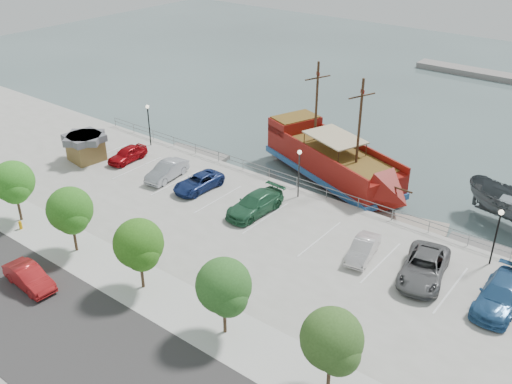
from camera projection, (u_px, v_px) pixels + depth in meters
The scene contains 27 objects.
ground at pixel (250, 239), 44.07m from camera, with size 160.00×160.00×0.00m, color #3E4C4B.
street at pixel (77, 345), 32.42m from camera, with size 100.00×8.00×0.04m, color #332F2F.
sidewalk at pixel (154, 293), 36.61m from camera, with size 100.00×4.00×0.05m, color #BCBCBA.
seawall_railing at pixel (307, 185), 48.81m from camera, with size 50.00×0.06×1.00m.
pirate_ship at pixel (341, 167), 51.43m from camera, with size 17.63×10.40×10.96m.
patrol_boat at pixel (510, 209), 45.30m from camera, with size 2.92×7.77×3.01m, color #494F52.
dock_west at pixel (198, 153), 58.05m from camera, with size 6.67×1.90×0.38m, color slate.
dock_mid at pixel (402, 223), 45.91m from camera, with size 7.16×2.04×0.41m, color gray.
dock_east at pixel (500, 256), 41.72m from camera, with size 7.76×2.22×0.44m, color slate.
shed at pixel (85, 147), 54.09m from camera, with size 3.55×3.55×2.58m.
street_sedan at pixel (29, 277), 36.94m from camera, with size 1.50×4.31×1.42m, color maroon.
fire_hydrant at pixel (20, 225), 43.33m from camera, with size 0.26×0.26×0.74m.
lamp_post_left at pixel (148, 118), 56.51m from camera, with size 0.36×0.36×4.28m.
lamp_post_mid at pixel (299, 165), 46.77m from camera, with size 0.36×0.36×4.28m.
lamp_post_right at pixel (498, 227), 38.12m from camera, with size 0.36×0.36×4.28m.
tree_b at pixel (14, 183), 43.06m from camera, with size 3.30×3.20×5.00m.
tree_c at pixel (70, 212), 39.27m from camera, with size 3.30×3.20×5.00m.
tree_d at pixel (139, 246), 35.48m from camera, with size 3.30×3.20×5.00m.
tree_e at pixel (225, 288), 31.70m from camera, with size 3.30×3.20×5.00m.
tree_f at pixel (333, 342), 27.91m from camera, with size 3.30×3.20×5.00m.
parked_car_a at pixel (128, 154), 54.20m from camera, with size 1.67×4.15×1.42m, color #98070D.
parked_car_b at pixel (167, 171), 50.85m from camera, with size 1.61×4.61×1.52m, color #9FA3AA.
parked_car_c at pixel (198, 182), 49.03m from camera, with size 2.21×4.79×1.33m, color navy.
parked_car_d at pixel (255, 204), 45.39m from camera, with size 2.24×5.52×1.60m, color #275E3C.
parked_car_f at pixel (363, 249), 39.91m from camera, with size 1.42×4.09×1.35m, color silver.
parked_car_g at pixel (424, 267), 37.70m from camera, with size 2.72×5.89×1.64m, color #5D5D5E.
parked_car_h at pixel (500, 295), 35.13m from camera, with size 2.33×5.74×1.66m, color #2A5688.
Camera 1 is at (23.12, -29.17, 22.88)m, focal length 40.00 mm.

